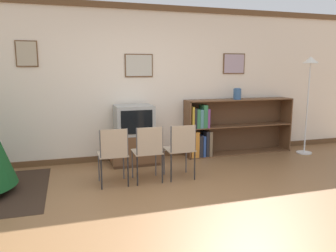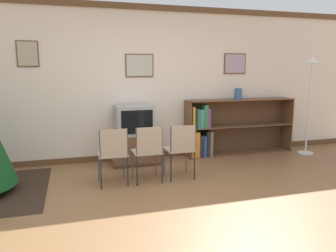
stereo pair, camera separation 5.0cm
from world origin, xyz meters
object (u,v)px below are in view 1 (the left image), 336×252
television (134,120)px  folding_chair_left (113,153)px  standing_lamp (309,80)px  folding_chair_right (181,148)px  folding_chair_center (148,150)px  tv_console (134,149)px  vase (237,94)px  bookshelf (221,129)px

television → folding_chair_left: size_ratio=0.77×
standing_lamp → folding_chair_right: bearing=-165.5°
folding_chair_right → folding_chair_left: bearing=180.0°
standing_lamp → folding_chair_center: bearing=-167.6°
tv_console → folding_chair_right: bearing=-64.1°
folding_chair_center → folding_chair_left: bearing=180.0°
folding_chair_center → folding_chair_right: size_ratio=1.00×
television → folding_chair_center: size_ratio=0.77×
vase → standing_lamp: size_ratio=0.11×
folding_chair_right → bookshelf: size_ratio=0.39×
television → tv_console: bearing=90.0°
vase → standing_lamp: bearing=-15.2°
folding_chair_center → vase: bearing=28.4°
tv_console → vase: vase is taller
tv_console → folding_chair_left: 1.14m
folding_chair_right → vase: (1.48, 1.07, 0.68)m
folding_chair_center → bookshelf: bookshelf is taller
folding_chair_left → folding_chair_center: same height
vase → folding_chair_center: bearing=-151.6°
folding_chair_right → standing_lamp: standing_lamp is taller
television → bookshelf: (1.68, 0.12, -0.27)m
television → folding_chair_right: size_ratio=0.77×
folding_chair_right → bookshelf: 1.64m
tv_console → folding_chair_center: folding_chair_center is taller
folding_chair_left → folding_chair_right: (0.98, 0.00, 0.00)m
television → bookshelf: size_ratio=0.30×
folding_chair_center → folding_chair_right: (0.49, 0.00, 0.00)m
standing_lamp → bookshelf: bearing=165.4°
tv_console → bookshelf: 1.71m
tv_console → folding_chair_left: (-0.49, -1.01, 0.22)m
folding_chair_center → standing_lamp: 3.47m
folding_chair_center → standing_lamp: (3.27, 0.72, 0.93)m
folding_chair_center → folding_chair_right: same height
bookshelf → vase: size_ratio=10.10×
bookshelf → vase: 0.72m
folding_chair_right → standing_lamp: size_ratio=0.45×
folding_chair_left → standing_lamp: standing_lamp is taller
television → folding_chair_right: television is taller
television → bookshelf: bookshelf is taller
folding_chair_center → bookshelf: size_ratio=0.39×
folding_chair_right → standing_lamp: (2.78, 0.72, 0.93)m
bookshelf → standing_lamp: bearing=-14.6°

